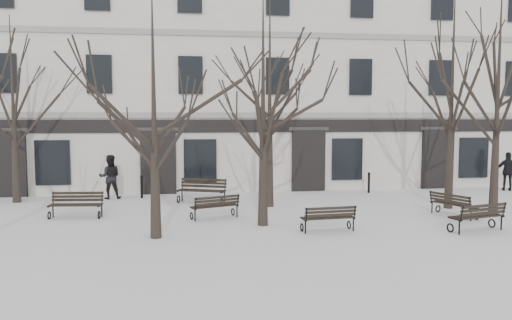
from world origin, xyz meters
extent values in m
plane|color=silver|center=(0.00, 0.00, 0.00)|extent=(100.00, 100.00, 0.00)
cube|color=silver|center=(0.00, 13.00, 5.50)|extent=(40.00, 10.00, 11.00)
cube|color=gray|center=(0.00, 7.97, 3.60)|extent=(40.00, 0.12, 0.25)
cube|color=gray|center=(0.00, 7.97, 7.30)|extent=(40.00, 0.12, 0.25)
cube|color=black|center=(0.00, 7.96, 3.10)|extent=(40.00, 0.10, 0.60)
cube|color=black|center=(-10.00, 7.94, 1.45)|extent=(1.60, 0.22, 2.90)
cube|color=#2D2B28|center=(-10.00, 7.90, 2.95)|extent=(1.90, 0.08, 0.18)
cube|color=black|center=(-8.10, 7.95, 1.50)|extent=(1.50, 0.14, 2.00)
cube|color=black|center=(-3.50, 7.94, 1.45)|extent=(1.60, 0.22, 2.90)
cube|color=#2D2B28|center=(-3.50, 7.90, 2.95)|extent=(1.90, 0.08, 0.18)
cube|color=black|center=(-1.60, 7.95, 1.50)|extent=(1.50, 0.14, 2.00)
cube|color=black|center=(3.50, 7.94, 1.45)|extent=(1.60, 0.22, 2.90)
cube|color=#2D2B28|center=(3.50, 7.90, 2.95)|extent=(1.90, 0.08, 0.18)
cube|color=black|center=(5.40, 7.95, 1.50)|extent=(1.50, 0.14, 2.00)
cube|color=black|center=(10.00, 7.94, 1.45)|extent=(1.60, 0.22, 2.90)
cube|color=#2D2B28|center=(10.00, 7.90, 2.95)|extent=(1.90, 0.08, 0.18)
cube|color=black|center=(11.90, 7.95, 1.50)|extent=(1.50, 0.14, 2.00)
cube|color=black|center=(-10.00, 7.95, 5.40)|extent=(1.10, 0.14, 1.70)
cube|color=black|center=(-6.00, 7.95, 5.40)|extent=(1.10, 0.14, 1.70)
cube|color=black|center=(-2.00, 7.95, 5.40)|extent=(1.10, 0.14, 1.70)
cube|color=black|center=(2.00, 7.95, 5.40)|extent=(1.10, 0.14, 1.70)
cube|color=black|center=(6.00, 7.95, 5.40)|extent=(1.10, 0.14, 1.70)
cube|color=black|center=(10.00, 7.95, 5.40)|extent=(1.10, 0.14, 1.70)
cube|color=black|center=(10.00, 7.95, 9.00)|extent=(1.10, 0.14, 1.70)
cone|color=black|center=(-3.09, -0.46, 1.49)|extent=(0.34, 0.34, 2.97)
cone|color=black|center=(0.25, 0.80, 1.54)|extent=(0.34, 0.34, 3.09)
cone|color=black|center=(8.60, 1.18, 1.72)|extent=(0.34, 0.34, 3.45)
cone|color=black|center=(-9.18, 6.46, 1.60)|extent=(0.34, 0.34, 3.20)
cone|color=black|center=(1.02, 4.15, 1.72)|extent=(0.34, 0.34, 3.45)
cone|color=black|center=(7.81, 2.83, 1.77)|extent=(0.34, 0.34, 3.54)
torus|color=black|center=(-6.91, 2.70, 0.14)|extent=(0.08, 0.29, 0.29)
cylinder|color=black|center=(-6.88, 3.06, 0.22)|extent=(0.05, 0.05, 0.45)
cube|color=black|center=(-6.90, 2.88, 0.45)|extent=(0.10, 0.55, 0.05)
torus|color=black|center=(-5.22, 2.55, 0.14)|extent=(0.08, 0.29, 0.29)
cylinder|color=black|center=(-5.19, 2.91, 0.22)|extent=(0.05, 0.05, 0.45)
cube|color=black|center=(-5.21, 2.73, 0.45)|extent=(0.10, 0.55, 0.05)
cube|color=black|center=(-6.07, 2.59, 0.47)|extent=(1.80, 0.25, 0.03)
cube|color=black|center=(-6.06, 2.72, 0.47)|extent=(1.80, 0.25, 0.03)
cube|color=black|center=(-6.05, 2.86, 0.47)|extent=(1.80, 0.25, 0.03)
cube|color=black|center=(-6.03, 3.00, 0.47)|extent=(1.80, 0.25, 0.03)
cube|color=black|center=(-6.03, 3.04, 0.60)|extent=(1.79, 0.20, 0.09)
cube|color=black|center=(-6.03, 3.06, 0.72)|extent=(1.79, 0.20, 0.09)
cube|color=black|center=(-6.03, 3.09, 0.84)|extent=(1.79, 0.20, 0.09)
cylinder|color=black|center=(-6.87, 3.14, 0.65)|extent=(0.05, 0.15, 0.50)
cylinder|color=black|center=(-5.18, 2.99, 0.65)|extent=(0.05, 0.15, 0.50)
torus|color=black|center=(2.87, -0.10, 0.13)|extent=(0.07, 0.27, 0.27)
cylinder|color=black|center=(2.90, -0.43, 0.21)|extent=(0.05, 0.05, 0.41)
cube|color=black|center=(2.88, -0.26, 0.41)|extent=(0.10, 0.51, 0.05)
torus|color=black|center=(1.31, -0.25, 0.13)|extent=(0.07, 0.27, 0.27)
cylinder|color=black|center=(1.35, -0.58, 0.21)|extent=(0.05, 0.05, 0.41)
cube|color=black|center=(1.33, -0.42, 0.41)|extent=(0.10, 0.51, 0.05)
cube|color=black|center=(2.09, -0.14, 0.43)|extent=(1.65, 0.25, 0.03)
cube|color=black|center=(2.10, -0.27, 0.43)|extent=(1.65, 0.25, 0.03)
cube|color=black|center=(2.11, -0.39, 0.43)|extent=(1.65, 0.25, 0.03)
cube|color=black|center=(2.12, -0.52, 0.43)|extent=(1.65, 0.25, 0.03)
cube|color=black|center=(2.13, -0.56, 0.55)|extent=(1.65, 0.20, 0.08)
cube|color=black|center=(2.13, -0.58, 0.66)|extent=(1.65, 0.20, 0.08)
cube|color=black|center=(2.13, -0.60, 0.77)|extent=(1.65, 0.20, 0.08)
cylinder|color=black|center=(2.91, -0.50, 0.60)|extent=(0.05, 0.13, 0.46)
cylinder|color=black|center=(1.35, -0.65, 0.60)|extent=(0.05, 0.13, 0.46)
torus|color=black|center=(7.44, -0.54, 0.14)|extent=(0.12, 0.29, 0.29)
cylinder|color=black|center=(7.53, -0.89, 0.23)|extent=(0.05, 0.05, 0.45)
cube|color=black|center=(7.48, -0.72, 0.45)|extent=(0.19, 0.55, 0.05)
torus|color=black|center=(5.79, -0.97, 0.14)|extent=(0.12, 0.29, 0.29)
cylinder|color=black|center=(5.88, -1.32, 0.23)|extent=(0.05, 0.05, 0.45)
cube|color=black|center=(5.84, -1.15, 0.45)|extent=(0.19, 0.55, 0.05)
cube|color=black|center=(6.60, -0.72, 0.47)|extent=(1.77, 0.54, 0.04)
cube|color=black|center=(6.64, -0.85, 0.47)|extent=(1.77, 0.54, 0.04)
cube|color=black|center=(6.68, -0.99, 0.47)|extent=(1.77, 0.54, 0.04)
cube|color=black|center=(6.71, -1.13, 0.47)|extent=(1.77, 0.54, 0.04)
cube|color=black|center=(6.72, -1.16, 0.60)|extent=(1.76, 0.49, 0.09)
cube|color=black|center=(6.73, -1.19, 0.72)|extent=(1.76, 0.49, 0.09)
cube|color=black|center=(6.73, -1.21, 0.84)|extent=(1.76, 0.49, 0.09)
cylinder|color=black|center=(7.55, -0.97, 0.65)|extent=(0.07, 0.15, 0.50)
cylinder|color=black|center=(5.90, -1.40, 0.65)|extent=(0.07, 0.15, 0.50)
torus|color=black|center=(-2.56, 5.45, 0.15)|extent=(0.17, 0.32, 0.32)
cylinder|color=black|center=(-2.42, 5.81, 0.25)|extent=(0.05, 0.05, 0.49)
cube|color=black|center=(-2.49, 5.63, 0.49)|extent=(0.27, 0.58, 0.05)
torus|color=black|center=(-0.83, 4.77, 0.15)|extent=(0.17, 0.32, 0.32)
cylinder|color=black|center=(-0.69, 5.13, 0.25)|extent=(0.05, 0.05, 0.49)
cube|color=black|center=(-0.76, 4.95, 0.49)|extent=(0.27, 0.58, 0.05)
cube|color=black|center=(-1.71, 5.07, 0.51)|extent=(1.87, 0.81, 0.04)
cube|color=black|center=(-1.66, 5.21, 0.51)|extent=(1.87, 0.81, 0.04)
cube|color=black|center=(-1.60, 5.35, 0.51)|extent=(1.87, 0.81, 0.04)
cube|color=black|center=(-1.54, 5.49, 0.51)|extent=(1.87, 0.81, 0.04)
cube|color=black|center=(-1.53, 5.54, 0.66)|extent=(1.85, 0.76, 0.10)
cube|color=black|center=(-1.52, 5.56, 0.79)|extent=(1.85, 0.76, 0.10)
cube|color=black|center=(-1.51, 5.58, 0.92)|extent=(1.85, 0.76, 0.10)
cylinder|color=black|center=(-2.39, 5.90, 0.71)|extent=(0.10, 0.16, 0.54)
cylinder|color=black|center=(-0.65, 5.22, 0.71)|extent=(0.10, 0.16, 0.54)
torus|color=black|center=(-0.57, 2.54, 0.13)|extent=(0.14, 0.27, 0.27)
cylinder|color=black|center=(-0.46, 2.23, 0.21)|extent=(0.05, 0.05, 0.42)
cube|color=black|center=(-0.51, 2.38, 0.42)|extent=(0.22, 0.49, 0.05)
torus|color=black|center=(-2.05, 1.99, 0.13)|extent=(0.14, 0.27, 0.27)
cylinder|color=black|center=(-1.93, 1.67, 0.21)|extent=(0.05, 0.05, 0.42)
cube|color=black|center=(-1.99, 1.83, 0.42)|extent=(0.22, 0.49, 0.05)
cube|color=black|center=(-1.32, 2.30, 0.44)|extent=(1.59, 0.66, 0.03)
cube|color=black|center=(-1.28, 2.18, 0.44)|extent=(1.59, 0.66, 0.03)
cube|color=black|center=(-1.23, 2.05, 0.44)|extent=(1.59, 0.66, 0.03)
cube|color=black|center=(-1.19, 1.93, 0.44)|extent=(1.59, 0.66, 0.03)
cube|color=black|center=(-1.17, 1.90, 0.56)|extent=(1.58, 0.62, 0.08)
cube|color=black|center=(-1.17, 1.88, 0.67)|extent=(1.58, 0.62, 0.08)
cube|color=black|center=(-1.16, 1.86, 0.78)|extent=(1.58, 0.62, 0.08)
cylinder|color=black|center=(-0.43, 2.16, 0.60)|extent=(0.08, 0.14, 0.46)
cylinder|color=black|center=(-1.91, 1.60, 0.60)|extent=(0.08, 0.14, 0.46)
torus|color=black|center=(7.66, 0.64, 0.13)|extent=(0.27, 0.15, 0.27)
cylinder|color=black|center=(7.35, 0.50, 0.21)|extent=(0.05, 0.05, 0.42)
cube|color=black|center=(7.50, 0.57, 0.42)|extent=(0.49, 0.25, 0.05)
torus|color=black|center=(7.01, 2.10, 0.13)|extent=(0.27, 0.15, 0.27)
cylinder|color=black|center=(6.70, 1.96, 0.21)|extent=(0.05, 0.05, 0.42)
cube|color=black|center=(6.85, 2.03, 0.42)|extent=(0.49, 0.25, 0.05)
cube|color=black|center=(7.36, 1.38, 0.44)|extent=(0.77, 1.58, 0.03)
cube|color=black|center=(7.24, 1.33, 0.44)|extent=(0.77, 1.58, 0.03)
cube|color=black|center=(7.12, 1.28, 0.44)|extent=(0.77, 1.58, 0.03)
cube|color=black|center=(7.00, 1.22, 0.44)|extent=(0.77, 1.58, 0.03)
cube|color=black|center=(6.97, 1.21, 0.56)|extent=(0.72, 1.56, 0.08)
cube|color=black|center=(6.95, 1.20, 0.68)|extent=(0.72, 1.56, 0.08)
cube|color=black|center=(6.93, 1.19, 0.79)|extent=(0.72, 1.56, 0.08)
cylinder|color=black|center=(7.28, 0.47, 0.61)|extent=(0.14, 0.09, 0.47)
cylinder|color=black|center=(6.63, 1.93, 0.61)|extent=(0.14, 0.09, 0.47)
cylinder|color=black|center=(-4.16, 6.82, 0.46)|extent=(0.11, 0.11, 0.93)
sphere|color=black|center=(-4.16, 6.82, 0.95)|extent=(0.13, 0.13, 0.13)
cylinder|color=black|center=(6.15, 6.97, 0.44)|extent=(0.11, 0.11, 0.89)
sphere|color=black|center=(6.15, 6.97, 0.90)|extent=(0.12, 0.12, 0.12)
imported|color=black|center=(-5.50, 6.88, 0.00)|extent=(1.00, 0.82, 1.90)
imported|color=black|center=(12.98, 6.75, 0.00)|extent=(1.17, 0.89, 1.85)
camera|label=1|loc=(-2.11, -15.04, 3.54)|focal=35.00mm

